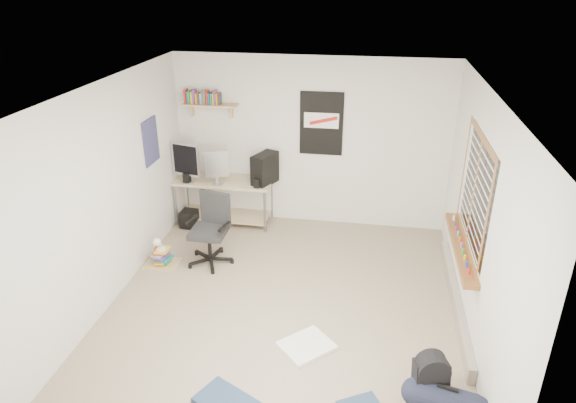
% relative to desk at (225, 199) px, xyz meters
% --- Properties ---
extents(floor, '(4.00, 4.50, 0.01)m').
position_rel_desk_xyz_m(floor, '(1.27, -2.00, -0.37)').
color(floor, gray).
rests_on(floor, ground).
extents(ceiling, '(4.00, 4.50, 0.01)m').
position_rel_desk_xyz_m(ceiling, '(1.27, -2.00, 2.14)').
color(ceiling, white).
rests_on(ceiling, ground).
extents(back_wall, '(4.00, 0.01, 2.50)m').
position_rel_desk_xyz_m(back_wall, '(1.27, 0.25, 0.89)').
color(back_wall, silver).
rests_on(back_wall, ground).
extents(left_wall, '(0.01, 4.50, 2.50)m').
position_rel_desk_xyz_m(left_wall, '(-0.73, -2.00, 0.89)').
color(left_wall, silver).
rests_on(left_wall, ground).
extents(right_wall, '(0.01, 4.50, 2.50)m').
position_rel_desk_xyz_m(right_wall, '(3.28, -2.00, 0.89)').
color(right_wall, silver).
rests_on(right_wall, ground).
extents(desk, '(1.50, 0.68, 0.68)m').
position_rel_desk_xyz_m(desk, '(0.00, 0.00, 0.00)').
color(desk, tan).
rests_on(desk, floor).
extents(monitor_left, '(0.46, 0.22, 0.49)m').
position_rel_desk_xyz_m(monitor_left, '(-0.48, -0.24, 0.56)').
color(monitor_left, '#9B9B9F').
rests_on(monitor_left, desk).
extents(monitor_right, '(0.36, 0.22, 0.39)m').
position_rel_desk_xyz_m(monitor_right, '(-0.02, -0.24, 0.51)').
color(monitor_right, '#A5A5AA').
rests_on(monitor_right, desk).
extents(pc_tower, '(0.36, 0.49, 0.46)m').
position_rel_desk_xyz_m(pc_tower, '(0.64, -0.04, 0.55)').
color(pc_tower, black).
rests_on(pc_tower, desk).
extents(keyboard, '(0.41, 0.29, 0.02)m').
position_rel_desk_xyz_m(keyboard, '(0.03, -0.15, 0.32)').
color(keyboard, black).
rests_on(keyboard, desk).
extents(speaker_left, '(0.11, 0.11, 0.18)m').
position_rel_desk_xyz_m(speaker_left, '(-0.47, -0.27, 0.41)').
color(speaker_left, black).
rests_on(speaker_left, desk).
extents(speaker_right, '(0.10, 0.10, 0.17)m').
position_rel_desk_xyz_m(speaker_right, '(0.58, -0.25, 0.40)').
color(speaker_right, black).
rests_on(speaker_right, desk).
extents(office_chair, '(0.74, 0.74, 0.95)m').
position_rel_desk_xyz_m(office_chair, '(0.14, -1.22, 0.12)').
color(office_chair, black).
rests_on(office_chair, floor).
extents(wall_shelf, '(0.80, 0.22, 0.24)m').
position_rel_desk_xyz_m(wall_shelf, '(-0.18, 0.14, 1.42)').
color(wall_shelf, tan).
rests_on(wall_shelf, back_wall).
extents(poster_back_wall, '(0.62, 0.03, 0.92)m').
position_rel_desk_xyz_m(poster_back_wall, '(1.42, 0.23, 1.19)').
color(poster_back_wall, black).
rests_on(poster_back_wall, back_wall).
extents(poster_left_wall, '(0.02, 0.42, 0.60)m').
position_rel_desk_xyz_m(poster_left_wall, '(-0.71, -0.80, 1.14)').
color(poster_left_wall, navy).
rests_on(poster_left_wall, left_wall).
extents(window, '(0.10, 1.50, 1.26)m').
position_rel_desk_xyz_m(window, '(3.22, -1.70, 1.08)').
color(window, brown).
rests_on(window, right_wall).
extents(baseboard_heater, '(0.08, 2.50, 0.18)m').
position_rel_desk_xyz_m(baseboard_heater, '(3.23, -1.70, -0.28)').
color(baseboard_heater, '#B7B2A8').
rests_on(baseboard_heater, floor).
extents(backpack, '(0.34, 0.30, 0.40)m').
position_rel_desk_xyz_m(backpack, '(2.82, -3.19, -0.16)').
color(backpack, black).
rests_on(backpack, floor).
extents(duffel_bag, '(0.32, 0.32, 0.52)m').
position_rel_desk_xyz_m(duffel_bag, '(2.94, -3.32, -0.22)').
color(duffel_bag, black).
rests_on(duffel_bag, floor).
extents(tshirt, '(0.65, 0.65, 0.04)m').
position_rel_desk_xyz_m(tshirt, '(1.63, -2.68, -0.34)').
color(tshirt, silver).
rests_on(tshirt, floor).
extents(jeans_a, '(0.64, 0.56, 0.06)m').
position_rel_desk_xyz_m(jeans_a, '(1.03, -3.57, -0.33)').
color(jeans_a, '#22334D').
rests_on(jeans_a, floor).
extents(book_stack, '(0.49, 0.44, 0.28)m').
position_rel_desk_xyz_m(book_stack, '(-0.48, -1.38, -0.21)').
color(book_stack, olive).
rests_on(book_stack, floor).
extents(desk_lamp, '(0.18, 0.22, 0.19)m').
position_rel_desk_xyz_m(desk_lamp, '(-0.46, -1.40, 0.02)').
color(desk_lamp, white).
rests_on(desk_lamp, book_stack).
extents(subwoofer, '(0.25, 0.25, 0.26)m').
position_rel_desk_xyz_m(subwoofer, '(-0.48, -0.29, -0.22)').
color(subwoofer, black).
rests_on(subwoofer, floor).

